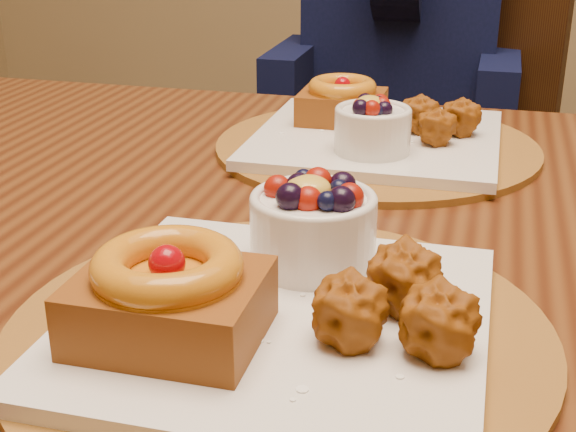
% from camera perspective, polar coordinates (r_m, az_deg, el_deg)
% --- Properties ---
extents(dining_table, '(1.60, 0.90, 0.76)m').
position_cam_1_polar(dining_table, '(0.79, 3.60, -5.41)').
color(dining_table, '#3B190A').
rests_on(dining_table, ground).
extents(place_setting_near, '(0.38, 0.38, 0.09)m').
position_cam_1_polar(place_setting_near, '(0.55, -0.86, -5.78)').
color(place_setting_near, brown).
rests_on(place_setting_near, dining_table).
extents(place_setting_far, '(0.38, 0.38, 0.08)m').
position_cam_1_polar(place_setting_far, '(0.95, 6.19, 5.92)').
color(place_setting_far, brown).
rests_on(place_setting_far, dining_table).
extents(chair_far, '(0.62, 0.62, 1.00)m').
position_cam_1_polar(chair_far, '(1.65, 8.90, 4.90)').
color(chair_far, black).
rests_on(chair_far, ground).
extents(diner, '(0.47, 0.47, 0.78)m').
position_cam_1_polar(diner, '(1.69, 8.23, 14.85)').
color(diner, black).
rests_on(diner, ground).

